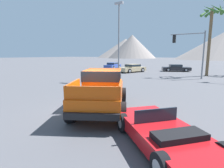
% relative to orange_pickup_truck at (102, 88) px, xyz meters
% --- Properties ---
extents(ground_plane, '(320.00, 320.00, 0.00)m').
position_rel_orange_pickup_truck_xyz_m(ground_plane, '(-0.06, -0.49, -1.10)').
color(ground_plane, '#4C4C51').
extents(orange_pickup_truck, '(4.09, 5.43, 1.94)m').
position_rel_orange_pickup_truck_xyz_m(orange_pickup_truck, '(0.00, 0.00, 0.00)').
color(orange_pickup_truck, '#CC4C0C').
rests_on(orange_pickup_truck, ground_plane).
extents(red_convertible_car, '(4.21, 4.11, 1.03)m').
position_rel_orange_pickup_truck_xyz_m(red_convertible_car, '(3.66, -2.09, -0.70)').
color(red_convertible_car, '#B21419').
rests_on(red_convertible_car, ground_plane).
extents(parked_car_dark, '(4.72, 3.35, 1.12)m').
position_rel_orange_pickup_truck_xyz_m(parked_car_dark, '(-1.24, 22.96, -0.52)').
color(parked_car_dark, '#232328').
rests_on(parked_car_dark, ground_plane).
extents(parked_car_blue, '(2.14, 4.32, 1.17)m').
position_rel_orange_pickup_truck_xyz_m(parked_car_blue, '(-13.23, 22.61, -0.50)').
color(parked_car_blue, '#334C9E').
rests_on(parked_car_blue, ground_plane).
extents(parked_car_tan, '(3.23, 4.92, 1.25)m').
position_rel_orange_pickup_truck_xyz_m(parked_car_tan, '(-6.71, 17.89, -0.46)').
color(parked_car_tan, tan).
rests_on(parked_car_tan, ground_plane).
extents(traffic_light_crosswalk, '(3.74, 0.38, 5.30)m').
position_rel_orange_pickup_truck_xyz_m(traffic_light_crosswalk, '(1.77, 15.00, 2.62)').
color(traffic_light_crosswalk, slate).
rests_on(traffic_light_crosswalk, ground_plane).
extents(street_lamp_post, '(0.90, 0.24, 7.82)m').
position_rel_orange_pickup_truck_xyz_m(street_lamp_post, '(-4.11, 8.92, 3.59)').
color(street_lamp_post, slate).
rests_on(street_lamp_post, ground_plane).
extents(palm_tree_leaning, '(2.87, 2.92, 8.60)m').
position_rel_orange_pickup_truck_xyz_m(palm_tree_leaning, '(3.55, 18.35, 5.35)').
color(palm_tree_leaning, brown).
rests_on(palm_tree_leaning, ground_plane).
extents(distant_mountain_range, '(166.81, 76.63, 17.42)m').
position_rel_orange_pickup_truck_xyz_m(distant_mountain_range, '(-4.07, 115.17, 6.69)').
color(distant_mountain_range, gray).
rests_on(distant_mountain_range, ground_plane).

